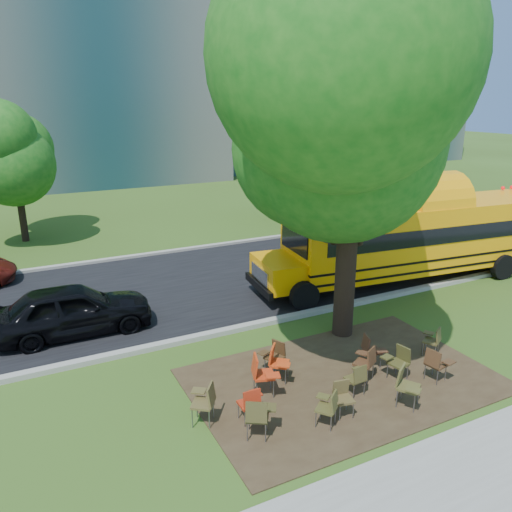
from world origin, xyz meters
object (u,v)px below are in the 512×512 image
chair_9 (275,354)px  school_bus (421,236)px  chair_13 (434,338)px  chair_14 (277,360)px  chair_7 (436,362)px  chair_11 (367,360)px  chair_3 (342,395)px  chair_12 (371,348)px  chair_8 (205,399)px  main_tree (355,114)px  black_car (73,310)px  chair_6 (399,359)px  chair_0 (251,401)px  chair_1 (258,414)px  chair_2 (329,405)px  chair_10 (261,372)px  chair_5 (406,383)px  chair_4 (357,376)px

chair_9 → school_bus: bearing=-89.5°
chair_13 → chair_14: 4.23m
chair_7 → chair_13: (0.90, 0.95, -0.03)m
chair_9 → chair_11: (1.72, -1.28, 0.04)m
chair_3 → chair_12: bearing=-134.1°
chair_8 → chair_14: bearing=-34.7°
main_tree → chair_13: size_ratio=12.04×
black_car → chair_6: bearing=-131.9°
chair_0 → chair_1: chair_1 is taller
chair_8 → black_car: bearing=54.2°
chair_0 → chair_2: bearing=-30.2°
chair_0 → chair_8: chair_8 is taller
chair_3 → chair_14: bearing=-62.3°
main_tree → chair_0: 7.25m
chair_3 → chair_10: 1.81m
chair_12 → chair_5: bearing=4.7°
main_tree → school_bus: size_ratio=0.82×
main_tree → chair_6: bearing=-95.5°
school_bus → chair_10: bearing=-148.2°
chair_2 → chair_3: bearing=-17.3°
main_tree → chair_10: (-3.44, -1.70, -5.37)m
main_tree → chair_12: 5.76m
chair_0 → chair_1: (-0.10, -0.52, 0.05)m
chair_7 → chair_9: bearing=-134.4°
chair_9 → black_car: bearing=19.4°
chair_9 → chair_14: (-0.15, -0.38, 0.05)m
chair_9 → chair_3: bearing=167.7°
school_bus → black_car: 11.99m
main_tree → chair_2: 6.94m
chair_13 → black_car: size_ratio=0.19×
main_tree → chair_13: main_tree is taller
chair_2 → chair_9: 2.31m
chair_3 → chair_6: bearing=-154.2°
school_bus → main_tree: bearing=-148.4°
black_car → chair_12: bearing=-129.2°
chair_3 → chair_11: size_ratio=0.89×
chair_4 → chair_13: 2.93m
chair_9 → chair_12: size_ratio=0.97×
chair_0 → chair_4: 2.53m
chair_2 → chair_10: 1.72m
chair_7 → chair_10: bearing=-119.7°
chair_5 → chair_12: 1.71m
school_bus → chair_11: (-6.19, -4.75, -1.08)m
black_car → chair_7: bearing=-131.4°
main_tree → chair_2: size_ratio=11.89×
chair_13 → chair_12: bearing=141.4°
chair_4 → chair_14: bearing=130.9°
chair_1 → chair_7: 4.60m
chair_3 → chair_11: 1.57m
chair_1 → black_car: size_ratio=0.21×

